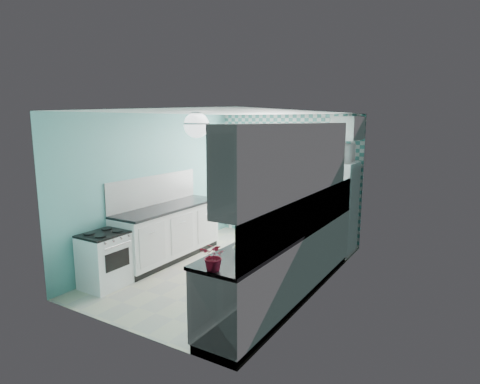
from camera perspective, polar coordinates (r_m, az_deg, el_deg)
The scene contains 26 objects.
floor at distance 6.60m, azimuth -1.52°, elevation -11.13°, with size 3.00×4.40×0.02m, color beige.
ceiling at distance 6.15m, azimuth -1.64°, elevation 11.32°, with size 3.00×4.40×0.02m, color white.
wall_back at distance 8.17m, azimuth 6.83°, elevation 2.10°, with size 3.00×0.02×2.50m, color #65AFAB.
wall_front at distance 4.60m, azimuth -16.70°, elevation -4.56°, with size 3.00×0.02×2.50m, color #65AFAB.
wall_left at distance 7.17m, azimuth -11.78°, elevation 0.83°, with size 0.02×4.40×2.50m, color #65AFAB.
wall_right at distance 5.60m, azimuth 11.55°, elevation -1.75°, with size 0.02×4.40×2.50m, color #65AFAB.
accent_wall at distance 8.15m, azimuth 6.77°, elevation 2.08°, with size 3.00×0.01×2.50m, color #51A39D.
window at distance 8.24m, azimuth 4.51°, elevation 4.31°, with size 1.04×0.05×1.44m.
backsplash_right at distance 5.25m, azimuth 9.82°, elevation -3.09°, with size 0.02×3.60×0.51m, color white.
backsplash_left at distance 7.11m, azimuth -12.05°, elevation 0.30°, with size 0.02×2.15×0.51m, color white.
upper_cabinets_right at distance 5.01m, azimuth 7.59°, elevation 4.52°, with size 0.33×3.20×0.90m, color white.
upper_cabinet_fridge at distance 7.29m, azimuth 15.19°, elevation 8.75°, with size 0.40×0.74×0.40m, color white.
ceiling_light at distance 5.49m, azimuth -6.21°, elevation 9.46°, with size 0.34×0.34×0.35m.
base_cabinets_right at distance 5.57m, azimuth 6.79°, elevation -10.24°, with size 0.60×3.60×0.90m, color white.
countertop_right at distance 5.43m, azimuth 6.75°, elevation -5.56°, with size 0.63×3.60×0.04m, color black.
base_cabinets_left at distance 7.08m, azimuth -10.12°, elevation -5.85°, with size 0.60×2.15×0.90m, color white.
countertop_left at distance 6.96m, azimuth -10.14°, elevation -2.15°, with size 0.63×2.15×0.04m, color black.
fridge at distance 7.47m, azimuth 13.22°, elevation -2.14°, with size 0.72×0.72×1.66m.
stove at distance 6.18m, azimuth -18.63°, elevation -9.00°, with size 0.52×0.65×0.78m.
sink at distance 6.25m, azimuth 10.44°, elevation -3.47°, with size 0.53×0.45×0.53m.
rug at distance 6.30m, azimuth 0.30°, elevation -12.00°, with size 0.75×1.08×0.02m, color maroon.
dish_towel at distance 6.24m, azimuth 6.67°, elevation -7.67°, with size 0.02×0.25×0.38m, color #59BCA6.
fruit_bowl at distance 4.47m, azimuth 1.06°, elevation -8.18°, with size 0.29×0.29×0.07m, color white.
potted_plant at distance 3.93m, azimuth -3.66°, elevation -9.12°, with size 0.26×0.23×0.29m, color #A2181E.
soap_bottle at distance 6.57m, azimuth 12.07°, elevation -1.79°, with size 0.10×0.10×0.22m, color #90B2C0.
microwave at distance 7.33m, azimuth 13.53°, elevation 5.44°, with size 0.58×0.40×0.32m, color white.
Camera 1 is at (3.33, -5.17, 2.38)m, focal length 30.00 mm.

